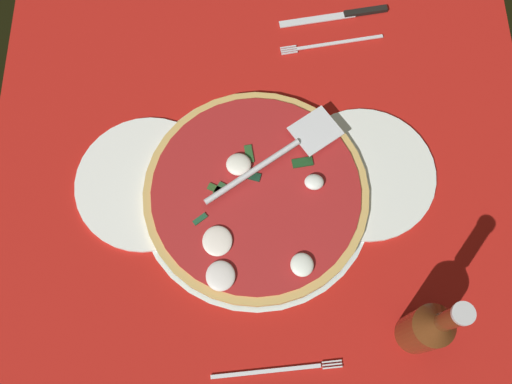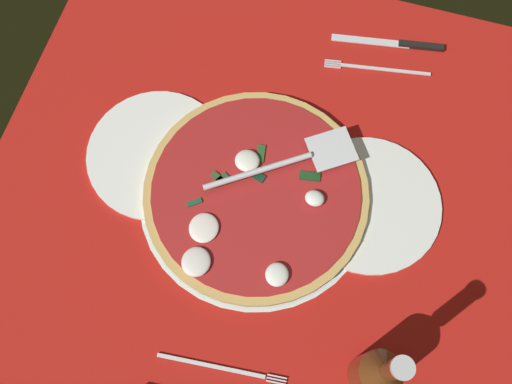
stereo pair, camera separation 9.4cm
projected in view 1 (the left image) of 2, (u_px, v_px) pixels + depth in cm
name	position (u px, v px, depth cm)	size (l,w,h in cm)	color
ground_plane	(263.00, 203.00, 96.02)	(92.79, 92.79, 0.80)	#B01913
pizza_pan	(256.00, 195.00, 95.59)	(38.80, 38.80, 0.93)	silver
dinner_plate_left	(147.00, 183.00, 96.28)	(23.98, 23.98, 1.00)	white
dinner_plate_right	(364.00, 173.00, 96.87)	(23.98, 23.98, 1.00)	white
pizza	(256.00, 194.00, 94.36)	(37.23, 37.23, 2.72)	tan
pizza_server	(280.00, 154.00, 94.30)	(23.31, 17.65, 1.00)	silver
place_setting_far	(337.00, 30.00, 106.78)	(20.41, 15.26, 1.40)	white
beer_bottle	(429.00, 328.00, 80.44)	(6.10, 6.10, 22.88)	#592D14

